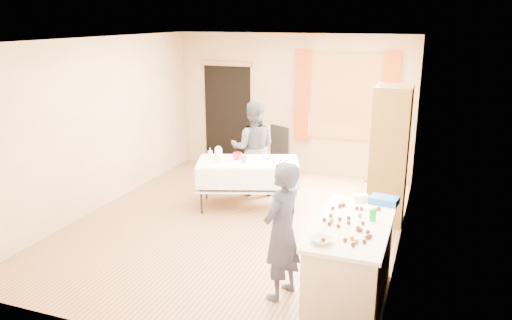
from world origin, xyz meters
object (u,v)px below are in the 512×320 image
at_px(counter, 351,264).
at_px(party_table, 248,179).
at_px(cabinet, 389,155).
at_px(chair, 273,168).
at_px(woman, 253,148).
at_px(girl, 282,231).

distance_m(counter, party_table, 2.99).
height_order(cabinet, chair, cabinet).
relative_size(party_table, woman, 1.10).
bearing_deg(girl, party_table, -135.46).
distance_m(cabinet, chair, 2.35).
relative_size(cabinet, party_table, 1.15).
xyz_separation_m(cabinet, chair, (-2.05, 0.94, -0.67)).
bearing_deg(chair, counter, -34.88).
bearing_deg(counter, cabinet, 87.62).
bearing_deg(party_table, girl, -80.32).
bearing_deg(party_table, counter, -67.39).
bearing_deg(woman, cabinet, 151.72).
bearing_deg(counter, woman, 126.78).
relative_size(chair, girl, 0.70).
height_order(girl, woman, woman).
xyz_separation_m(girl, woman, (-1.42, 2.94, 0.04)).
xyz_separation_m(party_table, woman, (-0.14, 0.63, 0.34)).
bearing_deg(woman, girl, 98.72).
height_order(chair, woman, woman).
relative_size(cabinet, chair, 1.88).
bearing_deg(chair, party_table, -67.22).
bearing_deg(girl, counter, 112.91).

